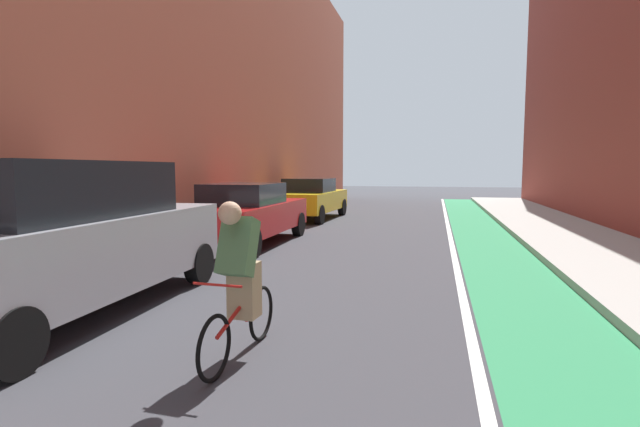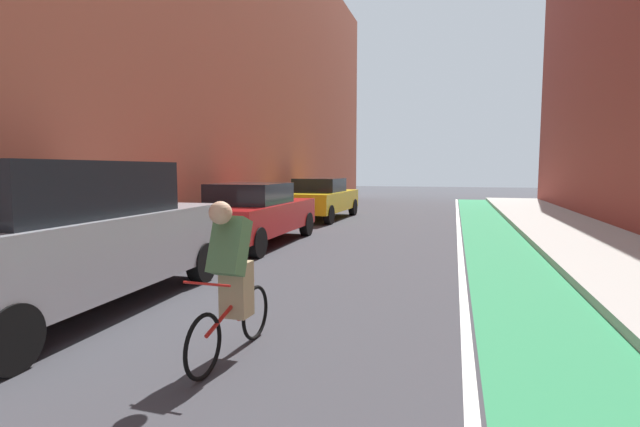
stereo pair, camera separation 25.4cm
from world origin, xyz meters
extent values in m
plane|color=#38383D|center=(0.00, 14.99, 0.00)|extent=(83.55, 83.55, 0.00)
cube|color=#2D8451|center=(3.06, 16.99, 0.00)|extent=(1.60, 37.98, 0.00)
cube|color=white|center=(2.16, 16.99, 0.00)|extent=(0.12, 37.98, 0.00)
cube|color=#A8A59E|center=(5.30, 16.99, 0.07)|extent=(2.88, 37.98, 0.14)
cube|color=#9E4C38|center=(-5.66, 16.99, 5.57)|extent=(3.00, 37.98, 11.13)
cube|color=#9EA0A8|center=(-2.81, 10.77, 0.80)|extent=(1.97, 4.79, 0.95)
cube|color=black|center=(-2.80, 10.53, 1.60)|extent=(1.69, 2.89, 0.75)
cylinder|color=black|center=(-3.70, 12.57, 0.33)|extent=(0.24, 0.67, 0.66)
cylinder|color=black|center=(-2.02, 12.61, 0.33)|extent=(0.24, 0.67, 0.66)
cylinder|color=black|center=(-1.92, 8.97, 0.33)|extent=(0.24, 0.67, 0.66)
cube|color=red|center=(-2.81, 16.57, 0.68)|extent=(1.80, 4.60, 0.70)
cube|color=black|center=(-2.81, 16.34, 1.26)|extent=(1.58, 1.93, 0.55)
cylinder|color=black|center=(-3.63, 18.31, 0.33)|extent=(0.22, 0.66, 0.66)
cylinder|color=black|center=(-2.00, 18.32, 0.33)|extent=(0.22, 0.66, 0.66)
cylinder|color=black|center=(-3.62, 14.82, 0.33)|extent=(0.22, 0.66, 0.66)
cylinder|color=black|center=(-1.99, 14.82, 0.33)|extent=(0.22, 0.66, 0.66)
cube|color=yellow|center=(-2.81, 22.81, 0.68)|extent=(1.94, 4.50, 0.70)
cube|color=black|center=(-2.82, 22.59, 1.26)|extent=(1.63, 1.92, 0.55)
cylinder|color=black|center=(-3.55, 24.51, 0.33)|extent=(0.25, 0.67, 0.66)
cylinder|color=black|center=(-1.94, 24.45, 0.33)|extent=(0.25, 0.67, 0.66)
cylinder|color=black|center=(-3.68, 21.17, 0.33)|extent=(0.25, 0.67, 0.66)
cylinder|color=black|center=(-2.07, 21.11, 0.33)|extent=(0.25, 0.67, 0.66)
torus|color=black|center=(-0.14, 9.36, 0.30)|extent=(0.06, 0.60, 0.60)
torus|color=black|center=(-0.10, 10.41, 0.30)|extent=(0.06, 0.60, 0.60)
cylinder|color=red|center=(-0.12, 9.88, 0.52)|extent=(0.08, 0.96, 0.33)
cylinder|color=red|center=(-0.11, 10.07, 0.60)|extent=(0.04, 0.12, 0.55)
cylinder|color=red|center=(-0.14, 9.44, 0.85)|extent=(0.48, 0.04, 0.02)
cube|color=tan|center=(-0.11, 9.99, 0.67)|extent=(0.29, 0.25, 0.56)
cube|color=#4C7247|center=(-0.12, 9.86, 1.13)|extent=(0.34, 0.41, 0.60)
sphere|color=tan|center=(-0.12, 9.70, 1.47)|extent=(0.22, 0.22, 0.22)
camera|label=1|loc=(1.74, 5.65, 1.88)|focal=26.50mm
camera|label=2|loc=(1.98, 5.71, 1.88)|focal=26.50mm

